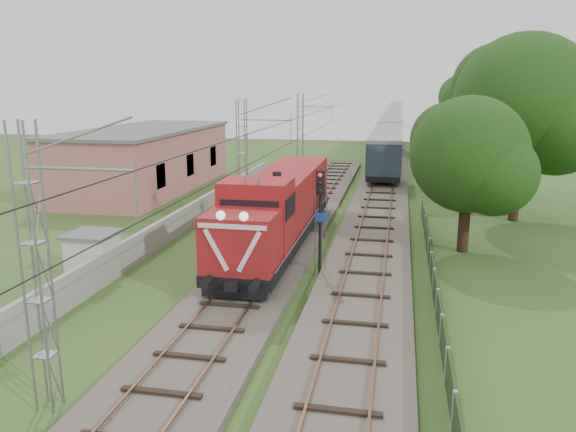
% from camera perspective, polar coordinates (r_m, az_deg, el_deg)
% --- Properties ---
extents(ground, '(140.00, 140.00, 0.00)m').
position_cam_1_polar(ground, '(23.25, -5.43, -9.20)').
color(ground, '#2D4E1D').
rests_on(ground, ground).
extents(track_main, '(4.20, 70.00, 0.45)m').
position_cam_1_polar(track_main, '(29.56, -1.56, -3.80)').
color(track_main, '#6B6054').
rests_on(track_main, ground).
extents(track_side, '(4.20, 80.00, 0.45)m').
position_cam_1_polar(track_side, '(41.48, 9.22, 1.02)').
color(track_side, '#6B6054').
rests_on(track_side, ground).
extents(catenary, '(3.31, 70.00, 8.00)m').
position_cam_1_polar(catenary, '(34.18, -4.57, 5.13)').
color(catenary, gray).
rests_on(catenary, ground).
extents(boundary_wall, '(0.25, 40.00, 1.50)m').
position_cam_1_polar(boundary_wall, '(35.90, -9.94, 0.01)').
color(boundary_wall, '#9E9E99').
rests_on(boundary_wall, ground).
extents(station_building, '(8.40, 20.40, 5.22)m').
position_cam_1_polar(station_building, '(49.77, -14.24, 5.67)').
color(station_building, '#B36560').
rests_on(station_building, ground).
extents(fence, '(0.12, 32.00, 1.20)m').
position_cam_1_polar(fence, '(25.01, 14.59, -6.47)').
color(fence, black).
rests_on(fence, ground).
extents(locomotive, '(3.12, 17.84, 4.53)m').
position_cam_1_polar(locomotive, '(30.54, -0.92, 0.89)').
color(locomotive, black).
rests_on(locomotive, ground).
extents(coach_rake, '(3.09, 115.65, 3.58)m').
position_cam_1_polar(coach_rake, '(105.82, 10.71, 9.63)').
color(coach_rake, black).
rests_on(coach_rake, ground).
extents(signal_post, '(0.57, 0.44, 5.12)m').
position_cam_1_polar(signal_post, '(25.74, 3.31, 1.27)').
color(signal_post, black).
rests_on(signal_post, ground).
extents(relay_hut, '(2.19, 2.19, 2.23)m').
position_cam_1_polar(relay_hut, '(27.53, -19.19, -3.81)').
color(relay_hut, silver).
rests_on(relay_hut, ground).
extents(tree_a, '(6.43, 6.12, 8.33)m').
position_cam_1_polar(tree_a, '(30.95, 18.06, 5.81)').
color(tree_a, '#3A2318').
rests_on(tree_a, ground).
extents(tree_b, '(9.33, 8.88, 12.09)m').
position_cam_1_polar(tree_b, '(39.36, 22.98, 10.33)').
color(tree_b, '#3A2318').
rests_on(tree_b, ground).
extents(tree_c, '(5.60, 5.33, 7.25)m').
position_cam_1_polar(tree_c, '(46.74, 16.99, 7.37)').
color(tree_c, '#3A2318').
rests_on(tree_c, ground).
extents(tree_d, '(8.05, 7.67, 10.43)m').
position_cam_1_polar(tree_d, '(69.10, 18.34, 10.66)').
color(tree_d, '#3A2318').
rests_on(tree_d, ground).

